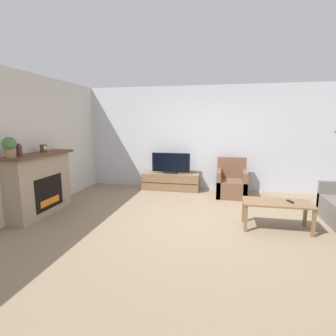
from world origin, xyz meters
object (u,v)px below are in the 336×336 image
at_px(tv, 171,164).
at_px(armchair, 231,184).
at_px(mantel_clock, 44,148).
at_px(fireplace, 40,183).
at_px(potted_plant, 10,146).
at_px(coffee_table, 277,206).
at_px(tv_stand, 171,181).
at_px(remote, 290,201).
at_px(mantel_vase_left, 19,150).

relative_size(tv, armchair, 1.10).
xyz_separation_m(mantel_clock, tv, (2.09, 2.17, -0.58)).
bearing_deg(mantel_clock, fireplace, -96.47).
height_order(fireplace, armchair, fireplace).
relative_size(potted_plant, coffee_table, 0.31).
relative_size(tv, coffee_table, 0.92).
bearing_deg(fireplace, armchair, 29.26).
distance_m(mantel_clock, armchair, 4.22).
bearing_deg(tv_stand, potted_plant, -124.97).
xyz_separation_m(tv_stand, tv, (0.00, -0.00, 0.47)).
relative_size(tv_stand, remote, 9.72).
relative_size(tv_stand, armchair, 1.64).
bearing_deg(mantel_clock, remote, 0.06).
xyz_separation_m(mantel_vase_left, mantel_clock, (0.00, 0.63, -0.03)).
height_order(fireplace, remote, fireplace).
xyz_separation_m(mantel_clock, potted_plant, (-0.00, -0.82, 0.12)).
height_order(mantel_vase_left, coffee_table, mantel_vase_left).
distance_m(fireplace, mantel_vase_left, 0.83).
bearing_deg(tv, tv_stand, 90.00).
xyz_separation_m(fireplace, tv, (2.11, 2.33, 0.09)).
distance_m(armchair, remote, 2.10).
relative_size(mantel_vase_left, tv, 0.22).
distance_m(potted_plant, armchair, 4.68).
bearing_deg(mantel_clock, tv_stand, 46.08).
bearing_deg(armchair, potted_plant, -143.31).
distance_m(potted_plant, tv_stand, 3.84).
xyz_separation_m(tv, remote, (2.43, -2.17, -0.21)).
distance_m(tv, armchair, 1.63).
bearing_deg(mantel_clock, armchair, 27.48).
bearing_deg(potted_plant, tv_stand, 55.03).
bearing_deg(tv_stand, tv, -90.00).
xyz_separation_m(fireplace, armchair, (3.66, 2.05, -0.31)).
bearing_deg(mantel_vase_left, remote, 7.92).
xyz_separation_m(tv_stand, armchair, (1.55, -0.28, 0.07)).
relative_size(mantel_clock, remote, 0.97).
distance_m(tv_stand, armchair, 1.58).
xyz_separation_m(mantel_vase_left, tv_stand, (2.10, 2.80, -1.08)).
height_order(potted_plant, armchair, potted_plant).
bearing_deg(mantel_vase_left, coffee_table, 7.89).
height_order(tv, armchair, tv).
bearing_deg(remote, armchair, 94.02).
xyz_separation_m(mantel_clock, remote, (4.53, 0.00, -0.79)).
bearing_deg(potted_plant, tv, 55.01).
bearing_deg(fireplace, coffee_table, 1.72).
bearing_deg(coffee_table, tv_stand, 135.35).
bearing_deg(fireplace, tv, 47.79).
xyz_separation_m(mantel_clock, tv_stand, (2.09, 2.18, -1.05)).
bearing_deg(coffee_table, mantel_vase_left, -172.11).
xyz_separation_m(tv, coffee_table, (2.23, -2.20, -0.29)).
bearing_deg(coffee_table, armchair, 109.39).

